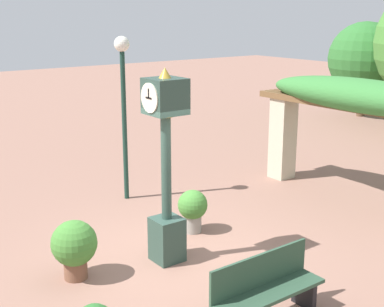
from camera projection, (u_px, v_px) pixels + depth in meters
ground_plane at (177, 259)px, 8.71m from camera, size 60.00×60.00×0.00m
pedestal_clock at (166, 165)px, 8.27m from camera, size 0.54×0.59×3.11m
pergola at (362, 108)px, 10.85m from camera, size 5.37×1.08×2.60m
potted_plant_near_left at (193, 208)px, 9.68m from camera, size 0.54×0.54×0.79m
potted_plant_far_left at (74, 246)px, 7.96m from camera, size 0.69×0.69×0.92m
park_bench at (266, 290)px, 6.88m from camera, size 0.42×1.66×0.89m
lamp_post at (123, 86)px, 10.93m from camera, size 0.32×0.32×3.43m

